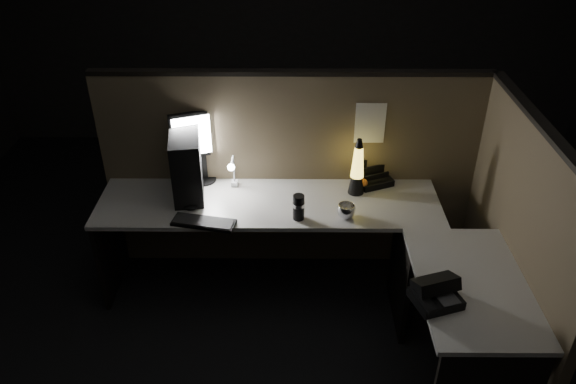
{
  "coord_description": "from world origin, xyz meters",
  "views": [
    {
      "loc": [
        0.0,
        -2.55,
        2.79
      ],
      "look_at": [
        -0.02,
        0.35,
        0.97
      ],
      "focal_mm": 35.0,
      "sensor_mm": 36.0,
      "label": 1
    }
  ],
  "objects_px": {
    "pc_tower": "(187,165)",
    "keyboard": "(204,223)",
    "monitor": "(201,140)",
    "lava_lamp": "(357,171)",
    "desk_phone": "(435,293)"
  },
  "relations": [
    {
      "from": "lava_lamp",
      "to": "desk_phone",
      "type": "distance_m",
      "value": 1.12
    },
    {
      "from": "keyboard",
      "to": "desk_phone",
      "type": "height_order",
      "value": "desk_phone"
    },
    {
      "from": "pc_tower",
      "to": "desk_phone",
      "type": "distance_m",
      "value": 1.8
    },
    {
      "from": "monitor",
      "to": "lava_lamp",
      "type": "relative_size",
      "value": 1.29
    },
    {
      "from": "monitor",
      "to": "lava_lamp",
      "type": "xyz_separation_m",
      "value": [
        1.07,
        -0.17,
        -0.15
      ]
    },
    {
      "from": "monitor",
      "to": "desk_phone",
      "type": "distance_m",
      "value": 1.87
    },
    {
      "from": "monitor",
      "to": "lava_lamp",
      "type": "distance_m",
      "value": 1.09
    },
    {
      "from": "pc_tower",
      "to": "lava_lamp",
      "type": "relative_size",
      "value": 1.09
    },
    {
      "from": "pc_tower",
      "to": "keyboard",
      "type": "relative_size",
      "value": 1.11
    },
    {
      "from": "pc_tower",
      "to": "keyboard",
      "type": "height_order",
      "value": "pc_tower"
    },
    {
      "from": "keyboard",
      "to": "lava_lamp",
      "type": "distance_m",
      "value": 1.08
    },
    {
      "from": "keyboard",
      "to": "pc_tower",
      "type": "bearing_deg",
      "value": 123.12
    },
    {
      "from": "keyboard",
      "to": "lava_lamp",
      "type": "height_order",
      "value": "lava_lamp"
    },
    {
      "from": "lava_lamp",
      "to": "monitor",
      "type": "bearing_deg",
      "value": 171.04
    },
    {
      "from": "keyboard",
      "to": "desk_phone",
      "type": "distance_m",
      "value": 1.48
    }
  ]
}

